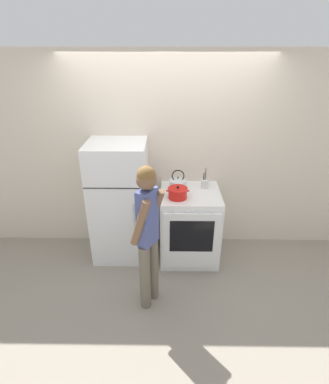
{
  "coord_description": "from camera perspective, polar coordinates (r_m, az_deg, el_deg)",
  "views": [
    {
      "loc": [
        0.02,
        -3.64,
        2.57
      ],
      "look_at": [
        -0.02,
        -0.5,
        1.02
      ],
      "focal_mm": 28.0,
      "sensor_mm": 36.0,
      "label": 1
    }
  ],
  "objects": [
    {
      "name": "refrigerator",
      "position": [
        3.83,
        -8.5,
        -1.92
      ],
      "size": [
        0.7,
        0.64,
        1.55
      ],
      "color": "white",
      "rests_on": "ground_plane"
    },
    {
      "name": "dutch_oven_pot",
      "position": [
        3.52,
        2.52,
        -0.17
      ],
      "size": [
        0.27,
        0.23,
        0.15
      ],
      "color": "red",
      "rests_on": "stove_range"
    },
    {
      "name": "utensil_jar",
      "position": [
        3.81,
        7.66,
        1.72
      ],
      "size": [
        0.1,
        0.1,
        0.26
      ],
      "color": "silver",
      "rests_on": "stove_range"
    },
    {
      "name": "person",
      "position": [
        2.97,
        -3.18,
        -7.56
      ],
      "size": [
        0.37,
        0.4,
        1.61
      ],
      "rotation": [
        0.0,
        0.0,
        1.05
      ],
      "color": "#6B6051",
      "rests_on": "ground_plane"
    },
    {
      "name": "tea_kettle",
      "position": [
        3.77,
        2.6,
        1.78
      ],
      "size": [
        0.26,
        0.21,
        0.24
      ],
      "color": "silver",
      "rests_on": "stove_range"
    },
    {
      "name": "stove_range",
      "position": [
        3.89,
        4.77,
        -6.36
      ],
      "size": [
        0.73,
        0.74,
        0.94
      ],
      "color": "white",
      "rests_on": "ground_plane"
    },
    {
      "name": "wall_back",
      "position": [
        3.89,
        0.39,
        6.86
      ],
      "size": [
        10.0,
        0.06,
        2.55
      ],
      "color": "beige",
      "rests_on": "ground_plane"
    },
    {
      "name": "ground_plane",
      "position": [
        4.45,
        0.34,
        -8.93
      ],
      "size": [
        14.0,
        14.0,
        0.0
      ],
      "primitive_type": "plane",
      "color": "gray"
    }
  ]
}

